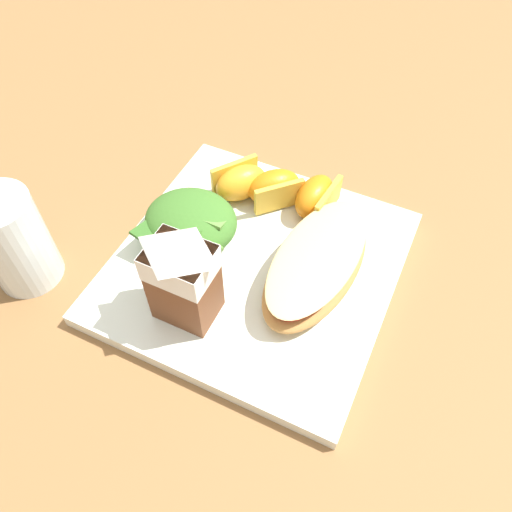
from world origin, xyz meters
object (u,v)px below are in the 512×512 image
at_px(orange_wedge_front, 316,197).
at_px(green_salad_pile, 191,221).
at_px(orange_wedge_middle, 275,188).
at_px(orange_wedge_rear, 240,182).
at_px(drinking_clear_cup, 14,241).
at_px(cheesy_pizza_bread, 317,264).
at_px(white_plate, 256,266).
at_px(milk_carton, 182,274).

bearing_deg(orange_wedge_front, green_salad_pile, 40.38).
distance_m(orange_wedge_middle, orange_wedge_rear, 0.04).
bearing_deg(green_salad_pile, drinking_clear_cup, 38.94).
distance_m(orange_wedge_middle, drinking_clear_cup, 0.27).
bearing_deg(drinking_clear_cup, cheesy_pizza_bread, -157.19).
bearing_deg(orange_wedge_rear, white_plate, 125.77).
distance_m(milk_carton, drinking_clear_cup, 0.18).
distance_m(cheesy_pizza_bread, orange_wedge_middle, 0.11).
xyz_separation_m(milk_carton, orange_wedge_front, (-0.06, -0.18, -0.04)).
relative_size(green_salad_pile, orange_wedge_front, 1.61).
height_order(white_plate, drinking_clear_cup, drinking_clear_cup).
distance_m(white_plate, milk_carton, 0.11).
height_order(orange_wedge_rear, drinking_clear_cup, drinking_clear_cup).
bearing_deg(orange_wedge_front, cheesy_pizza_bread, 111.82).
height_order(green_salad_pile, orange_wedge_middle, green_salad_pile).
xyz_separation_m(milk_carton, orange_wedge_rear, (0.02, -0.16, -0.04)).
bearing_deg(white_plate, orange_wedge_rear, -54.23).
xyz_separation_m(green_salad_pile, milk_carton, (-0.04, 0.09, 0.04)).
bearing_deg(orange_wedge_rear, drinking_clear_cup, 49.94).
distance_m(white_plate, cheesy_pizza_bread, 0.07).
bearing_deg(cheesy_pizza_bread, white_plate, 10.41).
relative_size(cheesy_pizza_bread, orange_wedge_rear, 2.53).
distance_m(orange_wedge_front, orange_wedge_middle, 0.05).
bearing_deg(milk_carton, drinking_clear_cup, 7.67).
height_order(milk_carton, orange_wedge_front, milk_carton).
relative_size(white_plate, orange_wedge_front, 4.41).
xyz_separation_m(white_plate, orange_wedge_rear, (0.06, -0.08, 0.03)).
bearing_deg(white_plate, orange_wedge_middle, -77.78).
height_order(orange_wedge_middle, orange_wedge_rear, same).
height_order(white_plate, green_salad_pile, green_salad_pile).
relative_size(orange_wedge_middle, drinking_clear_cup, 0.64).
relative_size(milk_carton, drinking_clear_cup, 1.03).
height_order(white_plate, milk_carton, milk_carton).
relative_size(green_salad_pile, orange_wedge_middle, 1.50).
xyz_separation_m(cheesy_pizza_bread, orange_wedge_middle, (0.08, -0.08, 0.00)).
bearing_deg(white_plate, milk_carton, 67.02).
relative_size(milk_carton, orange_wedge_front, 1.73).
distance_m(milk_carton, orange_wedge_front, 0.19).
relative_size(orange_wedge_front, orange_wedge_middle, 0.93).
xyz_separation_m(green_salad_pile, drinking_clear_cup, (0.14, 0.11, 0.02)).
xyz_separation_m(cheesy_pizza_bread, drinking_clear_cup, (0.28, 0.12, 0.02)).
distance_m(white_plate, orange_wedge_middle, 0.09).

